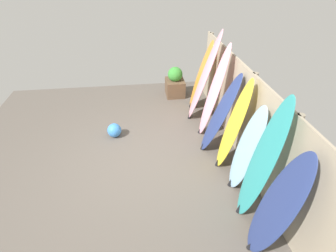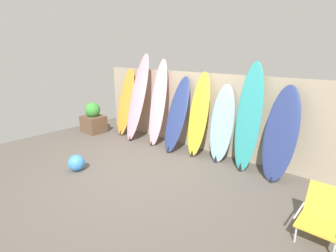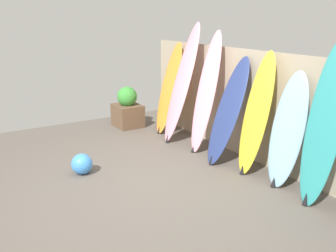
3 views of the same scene
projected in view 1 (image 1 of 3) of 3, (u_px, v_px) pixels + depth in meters
ground at (144, 161)px, 5.32m from camera, size 7.68×7.68×0.00m
fence_back at (246, 117)px, 5.05m from camera, size 6.08×0.11×1.80m
surfboard_orange_0 at (201, 76)px, 6.77m from camera, size 0.53×0.56×1.82m
surfboard_pink_1 at (204, 78)px, 6.17m from camera, size 0.62×0.79×2.22m
surfboard_pink_2 at (214, 92)px, 5.65m from camera, size 0.49×0.63×2.10m
surfboard_navy_3 at (220, 115)px, 5.23m from camera, size 0.50×0.72×1.72m
surfboard_yellow_4 at (233, 126)px, 4.75m from camera, size 0.46×0.51×1.85m
surfboard_skyblue_5 at (247, 150)px, 4.35m from camera, size 0.55×0.50×1.62m
surfboard_teal_6 at (262, 163)px, 3.73m from camera, size 0.51×0.50×2.10m
surfboard_navy_7 at (277, 207)px, 3.30m from camera, size 0.59×0.55×1.71m
planter_box at (175, 83)px, 7.67m from camera, size 0.62×0.53×0.87m
beach_ball at (114, 130)px, 5.99m from camera, size 0.32×0.32×0.32m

